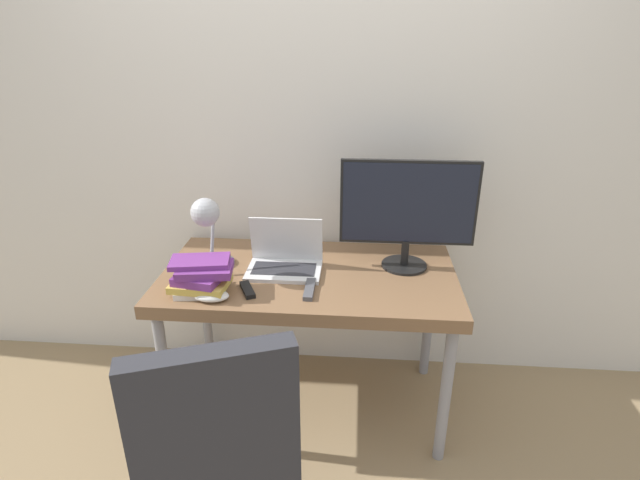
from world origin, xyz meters
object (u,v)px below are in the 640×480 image
Objects in this scene: monitor at (408,209)px; game_controller at (211,296)px; laptop at (285,260)px; desk_lamp at (208,221)px; book_stack at (201,277)px; office_chair at (220,469)px.

monitor is 0.95m from game_controller.
desk_lamp reaches higher than laptop.
laptop is 0.40m from game_controller.
laptop is 0.40m from book_stack.
desk_lamp is 2.49× the size of game_controller.
book_stack is at bearing 130.17° from game_controller.
desk_lamp reaches higher than game_controller.
laptop is at bearing 13.61° from desk_lamp.
office_chair is (-0.06, -0.98, -0.24)m from laptop.
desk_lamp is 1.04m from office_chair.
monitor is at bearing 10.46° from desk_lamp.
laptop reaches higher than game_controller.
monitor is (0.56, 0.08, 0.24)m from laptop.
game_controller is at bearing -49.83° from book_stack.
book_stack is 0.10m from game_controller.
game_controller is (-0.82, -0.39, -0.27)m from monitor.
monitor is at bearing 25.33° from game_controller.
monitor is at bearing 20.21° from book_stack.
monitor is 2.20× the size of book_stack.
monitor reaches higher than book_stack.
game_controller is (-0.26, -0.30, -0.03)m from laptop.
desk_lamp is at bearing -169.54° from monitor.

